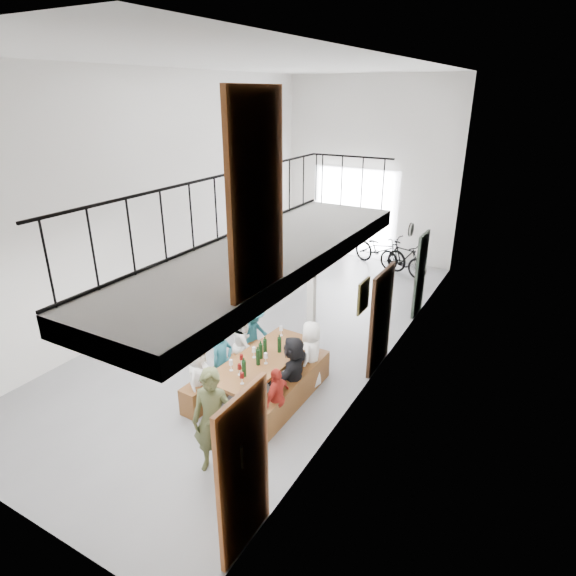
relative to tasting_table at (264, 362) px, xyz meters
The scene contains 24 objects.
floor 2.75m from the tasting_table, 120.05° to the left, with size 12.00×12.00×0.00m, color slate.
room_walls 3.89m from the tasting_table, 120.05° to the left, with size 12.00×12.00×12.00m.
gateway_portal 8.45m from the tasting_table, 101.85° to the left, with size 2.80×0.08×2.80m, color white.
right_wall_decor 1.77m from the tasting_table, 17.41° to the left, with size 0.07×8.28×5.07m.
balcony 2.49m from the tasting_table, 51.94° to the right, with size 1.52×5.62×4.00m.
tasting_table is the anchor object (origin of this frame).
bench_inner 0.87m from the tasting_table, behind, with size 0.34×2.11×0.48m, color brown.
bench_wall 0.70m from the tasting_table, ahead, with size 0.30×2.29×0.53m, color brown.
tableware 0.28m from the tasting_table, 98.07° to the right, with size 0.45×1.75×0.35m.
side_bench 5.43m from the tasting_table, 135.01° to the left, with size 0.37×1.70×0.48m, color brown.
oak_barrel 6.69m from the tasting_table, 120.80° to the left, with size 0.56×0.56×0.82m.
serving_counter 8.43m from the tasting_table, 109.48° to the left, with size 1.82×0.50×0.96m, color #331D10.
counter_bottles 8.44m from the tasting_table, 109.48° to the left, with size 1.57×0.14×0.28m.
guest_left_a 1.13m from the tasting_table, 134.66° to the right, with size 0.57×0.37×1.18m, color white.
guest_left_b 0.77m from the tasting_table, 164.73° to the right, with size 0.45×0.29×1.22m, color #216271.
guest_left_c 0.89m from the tasting_table, 146.24° to the left, with size 0.60×0.46×1.23m, color white.
guest_left_d 1.23m from the tasting_table, 131.68° to the left, with size 0.78×0.45×1.21m, color #216271.
guest_right_a 0.85m from the tasting_table, 43.71° to the right, with size 0.63×0.26×1.07m, color #AB271D.
guest_right_b 0.54m from the tasting_table, ahead, with size 1.19×0.38×1.28m, color black.
guest_right_c 0.92m from the tasting_table, 54.44° to the left, with size 0.62×0.40×1.27m, color white.
host_standing 1.85m from the tasting_table, 80.03° to the right, with size 0.59×0.39×1.63m, color #4C522E.
potted_plant 3.11m from the tasting_table, 68.53° to the left, with size 0.36×0.31×0.40m, color #23531C.
bicycle_near 7.62m from the tasting_table, 94.27° to the left, with size 0.69×1.97×1.03m, color black.
bicycle_far 7.20m from the tasting_table, 87.84° to the left, with size 0.46×1.62×0.98m, color black.
Camera 1 is at (5.20, -8.32, 5.01)m, focal length 30.00 mm.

